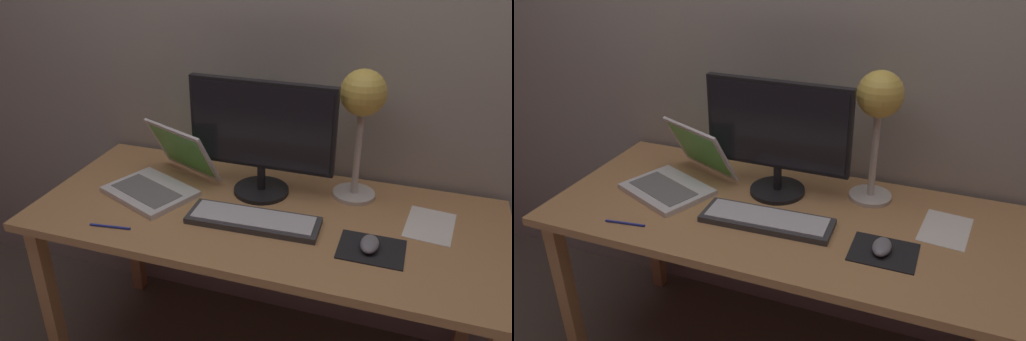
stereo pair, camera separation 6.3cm
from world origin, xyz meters
The scene contains 10 objects.
back_wall centered at (0.00, 0.40, 1.30)m, with size 4.80×0.06×2.60m, color #9E998E.
desk centered at (0.00, 0.00, 0.66)m, with size 1.60×0.70×0.74m.
monitor centered at (-0.06, 0.13, 0.98)m, with size 0.52×0.20×0.42m.
keyboard_main centered at (-0.02, -0.08, 0.75)m, with size 0.44×0.16×0.03m.
laptop centered at (-0.41, 0.06, 0.80)m, with size 0.41×0.43×0.23m.
desk_lamp centered at (0.27, 0.21, 1.09)m, with size 0.16×0.16×0.47m.
mousepad centered at (0.37, -0.11, 0.74)m, with size 0.20×0.16×0.00m, color black.
mouse centered at (0.37, -0.11, 0.76)m, with size 0.06×0.10×0.03m, color slate.
paper_sheet_near_mouse centered at (0.54, 0.09, 0.74)m, with size 0.15×0.21×0.00m, color white.
pen centered at (-0.45, -0.26, 0.74)m, with size 0.01×0.01×0.14m, color #2633A5.
Camera 2 is at (0.51, -1.41, 1.65)m, focal length 35.81 mm.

